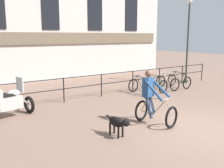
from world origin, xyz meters
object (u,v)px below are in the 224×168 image
at_px(cyclist_with_bike, 152,100).
at_px(parked_bicycle_near_lamp, 141,87).
at_px(parked_motorcycle, 9,102).
at_px(parked_bicycle_mid_right, 168,83).
at_px(dog, 118,123).
at_px(street_lamp, 188,37).
at_px(parked_bicycle_mid_left, 155,84).
at_px(parked_bicycle_far_end, 179,81).

distance_m(cyclist_with_bike, parked_bicycle_near_lamp, 4.32).
bearing_deg(parked_motorcycle, parked_bicycle_mid_right, -101.09).
height_order(dog, parked_motorcycle, parked_motorcycle).
height_order(parked_bicycle_near_lamp, street_lamp, street_lamp).
height_order(cyclist_with_bike, parked_bicycle_mid_left, cyclist_with_bike).
height_order(parked_bicycle_near_lamp, parked_bicycle_far_end, same).
distance_m(cyclist_with_bike, dog, 1.61).
height_order(parked_bicycle_mid_right, street_lamp, street_lamp).
bearing_deg(parked_bicycle_mid_left, street_lamp, -173.54).
relative_size(parked_bicycle_mid_left, parked_bicycle_far_end, 1.05).
relative_size(dog, street_lamp, 0.20).
bearing_deg(parked_bicycle_mid_right, cyclist_with_bike, 41.29).
distance_m(parked_bicycle_near_lamp, parked_bicycle_mid_left, 0.92).
relative_size(dog, parked_bicycle_near_lamp, 0.86).
relative_size(cyclist_with_bike, parked_motorcycle, 1.00).
xyz_separation_m(dog, parked_motorcycle, (-1.98, 3.51, 0.16)).
distance_m(parked_bicycle_mid_left, street_lamp, 4.08).
height_order(parked_motorcycle, parked_bicycle_near_lamp, parked_motorcycle).
xyz_separation_m(parked_bicycle_near_lamp, parked_bicycle_mid_left, (0.92, 0.00, 0.00)).
bearing_deg(street_lamp, parked_motorcycle, -175.12).
distance_m(parked_bicycle_near_lamp, street_lamp, 4.85).
bearing_deg(cyclist_with_bike, parked_bicycle_far_end, 20.19).
bearing_deg(parked_motorcycle, cyclist_with_bike, -144.91).
height_order(parked_bicycle_mid_left, parked_bicycle_mid_right, same).
relative_size(parked_bicycle_near_lamp, parked_bicycle_mid_left, 0.98).
bearing_deg(street_lamp, parked_bicycle_mid_right, -163.38).
bearing_deg(parked_bicycle_far_end, parked_motorcycle, 1.95).
height_order(parked_bicycle_mid_right, parked_bicycle_far_end, same).
distance_m(cyclist_with_bike, parked_motorcycle, 4.79).
bearing_deg(parked_bicycle_far_end, parked_bicycle_mid_left, 0.79).
height_order(cyclist_with_bike, parked_motorcycle, cyclist_with_bike).
height_order(dog, street_lamp, street_lamp).
bearing_deg(parked_bicycle_mid_right, dog, 35.36).
bearing_deg(parked_bicycle_mid_left, dog, 30.36).
bearing_deg(dog, street_lamp, 23.51).
distance_m(cyclist_with_bike, parked_bicycle_far_end, 6.38).
xyz_separation_m(parked_motorcycle, parked_bicycle_near_lamp, (6.14, 0.18, -0.20)).
xyz_separation_m(dog, parked_bicycle_mid_right, (6.00, 3.69, -0.05)).
bearing_deg(dog, parked_motorcycle, 115.20).
bearing_deg(parked_bicycle_far_end, dog, 28.85).
bearing_deg(parked_bicycle_far_end, parked_bicycle_near_lamp, 0.79).
bearing_deg(parked_bicycle_near_lamp, parked_motorcycle, -1.48).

